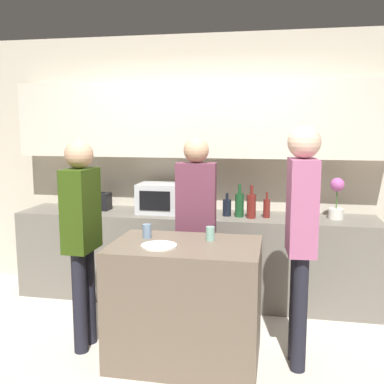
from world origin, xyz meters
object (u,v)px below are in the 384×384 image
Objects in this scene: bottle_0 at (227,207)px; person_left at (301,225)px; person_center at (196,215)px; bottle_1 at (239,204)px; bottle_2 at (251,206)px; cup_0 at (210,234)px; plate_on_island at (160,246)px; potted_plant at (337,198)px; bottle_3 at (267,208)px; cup_1 at (147,231)px; toaster at (98,201)px; microwave at (164,198)px; person_right at (82,227)px.

person_left is at bearing -59.28° from bottle_0.
person_center is at bearing -110.74° from bottle_0.
bottle_2 is at bearing -18.87° from bottle_1.
person_center is (-0.20, 0.50, 0.04)m from cup_0.
person_center is at bearing 80.12° from plate_on_island.
potted_plant is 1.73× the size of bottle_0.
potted_plant is 1.59× the size of bottle_3.
bottle_0 is at bearing 25.97° from person_left.
person_left is at bearing -2.08° from cup_1.
bottle_3 reaches higher than plate_on_island.
toaster is 0.66× the size of potted_plant.
plate_on_island is (-0.58, -1.24, -0.09)m from bottle_2.
cup_1 is (0.15, -1.13, -0.08)m from microwave.
toaster is 0.16× the size of person_right.
bottle_3 is (1.76, -0.07, 0.00)m from toaster.
bottle_1 is at bearing -5.92° from microwave.
bottle_2 reaches higher than bottle_0.
person_right is at bearing -130.98° from bottle_0.
bottle_0 is 2.14× the size of cup_0.
bottle_3 is at bearing -4.04° from microwave.
bottle_3 is 1.80m from person_right.
bottle_1 is 1.21m from person_left.
bottle_2 is 0.67m from person_center.
bottle_0 is 1.05m from cup_0.
cup_0 is (-0.25, -0.99, -0.05)m from bottle_2.
person_left reaches higher than bottle_1.
toaster is at bearing -161.24° from person_right.
cup_1 is at bearing -143.78° from potted_plant.
bottle_1 is at bearing -174.89° from potted_plant.
bottle_3 is at bearing 69.23° from cup_0.
cup_0 is (1.37, -1.11, -0.02)m from toaster.
bottle_3 reaches higher than toaster.
plate_on_island is 0.16× the size of person_center.
bottle_0 is at bearing -114.03° from person_center.
person_left reaches higher than microwave.
bottle_3 is (1.04, -0.07, -0.05)m from microwave.
person_center is (-0.59, -0.54, 0.02)m from bottle_3.
potted_plant is at bearing 5.11° from bottle_1.
person_right is (0.38, -1.22, 0.02)m from toaster.
cup_0 is 0.06× the size of person_left.
potted_plant is (1.69, 0.00, 0.05)m from microwave.
person_left reaches higher than person_right.
bottle_1 is 3.01× the size of cup_0.
bottle_2 is at bearing 16.91° from person_left.
person_center reaches higher than bottle_3.
person_right is at bearing 167.82° from plate_on_island.
person_right is at bearing 86.83° from person_left.
cup_1 is 0.06× the size of person_left.
cup_1 is at bearing -52.19° from toaster.
bottle_0 is at bearing 64.82° from cup_1.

